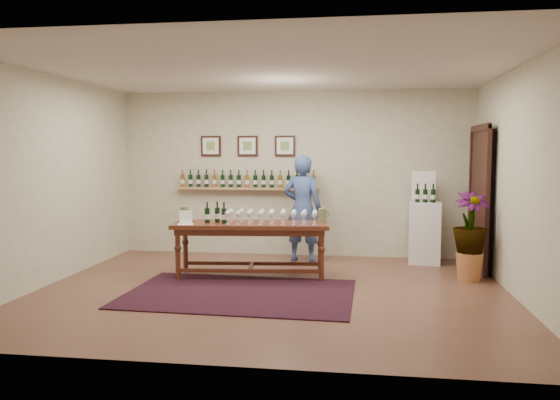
# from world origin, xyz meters

# --- Properties ---
(ground) EXTENTS (6.00, 6.00, 0.00)m
(ground) POSITION_xyz_m (0.00, 0.00, 0.00)
(ground) COLOR brown
(ground) RESTS_ON ground
(room_shell) EXTENTS (6.00, 6.00, 6.00)m
(room_shell) POSITION_xyz_m (2.11, 1.86, 1.12)
(room_shell) COLOR beige
(room_shell) RESTS_ON ground
(rug) EXTENTS (2.87, 1.96, 0.02)m
(rug) POSITION_xyz_m (-0.37, -0.21, 0.01)
(rug) COLOR #3E0F0B
(rug) RESTS_ON ground
(tasting_table) EXTENTS (2.25, 0.91, 0.78)m
(tasting_table) POSITION_xyz_m (-0.41, 0.75, 0.66)
(tasting_table) COLOR #4E2313
(tasting_table) RESTS_ON ground
(table_glasses) EXTENTS (1.43, 0.42, 0.20)m
(table_glasses) POSITION_xyz_m (-0.11, 0.74, 0.87)
(table_glasses) COLOR silver
(table_glasses) RESTS_ON tasting_table
(table_bottles) EXTENTS (0.29, 0.18, 0.31)m
(table_bottles) POSITION_xyz_m (-0.89, 0.67, 0.93)
(table_bottles) COLOR black
(table_bottles) RESTS_ON tasting_table
(pitcher_left) EXTENTS (0.15, 0.15, 0.22)m
(pitcher_left) POSITION_xyz_m (-1.36, 0.70, 0.89)
(pitcher_left) COLOR #666E44
(pitcher_left) RESTS_ON tasting_table
(pitcher_right) EXTENTS (0.14, 0.14, 0.20)m
(pitcher_right) POSITION_xyz_m (0.59, 0.93, 0.88)
(pitcher_right) COLOR #666E44
(pitcher_right) RESTS_ON tasting_table
(menu_card) EXTENTS (0.24, 0.20, 0.19)m
(menu_card) POSITION_xyz_m (-1.27, 0.47, 0.87)
(menu_card) COLOR white
(menu_card) RESTS_ON tasting_table
(display_pedestal) EXTENTS (0.54, 0.54, 0.98)m
(display_pedestal) POSITION_xyz_m (2.16, 2.10, 0.49)
(display_pedestal) COLOR white
(display_pedestal) RESTS_ON ground
(pedestal_bottles) EXTENTS (0.28, 0.10, 0.27)m
(pedestal_bottles) POSITION_xyz_m (2.15, 2.09, 1.11)
(pedestal_bottles) COLOR black
(pedestal_bottles) RESTS_ON display_pedestal
(info_sign) EXTENTS (0.37, 0.06, 0.52)m
(info_sign) POSITION_xyz_m (2.14, 2.23, 1.23)
(info_sign) COLOR white
(info_sign) RESTS_ON display_pedestal
(potted_plant) EXTENTS (0.67, 0.67, 1.07)m
(potted_plant) POSITION_xyz_m (2.62, 0.93, 0.62)
(potted_plant) COLOR #B26B3B
(potted_plant) RESTS_ON ground
(person) EXTENTS (0.70, 0.54, 1.73)m
(person) POSITION_xyz_m (0.21, 1.94, 0.87)
(person) COLOR #3A5189
(person) RESTS_ON ground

